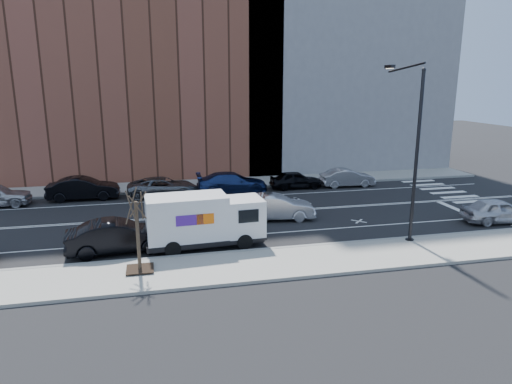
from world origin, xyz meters
name	(u,v)px	position (x,y,z in m)	size (l,w,h in m)	color
ground	(253,213)	(0.00, 0.00, 0.00)	(120.00, 120.00, 0.00)	black
sidewalk_near	(292,262)	(0.00, -8.80, 0.07)	(44.00, 3.60, 0.15)	gray
sidewalk_far	(230,183)	(0.00, 8.80, 0.07)	(44.00, 3.60, 0.15)	gray
curb_near	(282,249)	(0.00, -7.00, 0.08)	(44.00, 0.25, 0.17)	gray
curb_far	(234,188)	(0.00, 7.00, 0.08)	(44.00, 0.25, 0.17)	gray
crosswalk	(466,199)	(16.00, 0.00, 0.00)	(3.00, 14.00, 0.01)	white
road_markings	(253,213)	(0.00, 0.00, 0.00)	(40.00, 8.60, 0.01)	white
bldg_brick	(127,51)	(-8.00, 15.60, 11.00)	(26.00, 10.00, 22.00)	brown
bldg_concrete	(339,32)	(12.00, 15.60, 13.00)	(20.00, 10.00, 26.00)	slate
streetlight	(412,147)	(7.00, -6.91, 5.08)	(0.44, 4.02, 9.34)	black
street_tree	(138,243)	(-7.00, -8.40, 1.45)	(1.20, 1.20, 3.75)	black
fedex_van	(204,220)	(-3.78, -5.60, 1.46)	(6.23, 2.48, 2.79)	black
far_parked_b	(83,188)	(-11.28, 6.06, 0.83)	(1.75, 5.02, 1.65)	black
far_parked_c	(163,187)	(-5.60, 5.72, 0.72)	(2.39, 5.19, 1.44)	#575A60
far_parked_d	(232,183)	(-0.38, 5.78, 0.79)	(2.22, 5.45, 1.58)	navy
far_parked_e	(296,180)	(4.85, 6.02, 0.71)	(1.67, 4.15, 1.41)	black
far_parked_f	(347,178)	(9.18, 5.81, 0.72)	(1.53, 4.39, 1.45)	#9F9FA3
driving_sedan	(276,207)	(1.09, -1.75, 0.79)	(1.67, 4.80, 1.58)	silver
near_parked_rear_a	(118,236)	(-8.08, -5.45, 0.83)	(1.77, 5.06, 1.67)	black
near_parked_front	(498,211)	(14.14, -5.33, 0.74)	(1.76, 4.36, 1.49)	silver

